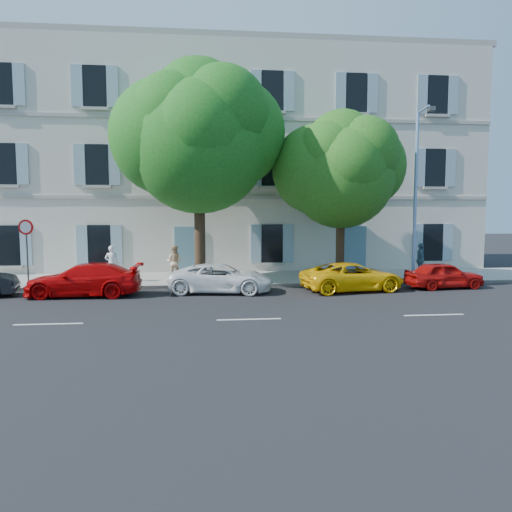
{
  "coord_description": "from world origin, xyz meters",
  "views": [
    {
      "loc": [
        -1.4,
        -19.13,
        3.43
      ],
      "look_at": [
        0.86,
        2.0,
        1.4
      ],
      "focal_mm": 35.0,
      "sensor_mm": 36.0,
      "label": 1
    }
  ],
  "objects": [
    {
      "name": "car_yellow_supercar",
      "position": [
        4.79,
        0.92,
        0.6
      ],
      "size": [
        4.56,
        2.65,
        1.19
      ],
      "primitive_type": "imported",
      "rotation": [
        0.0,
        0.0,
        1.73
      ],
      "color": "yellow",
      "rests_on": "ground"
    },
    {
      "name": "building",
      "position": [
        0.0,
        10.2,
        6.0
      ],
      "size": [
        28.0,
        7.0,
        12.0
      ],
      "primitive_type": "cube",
      "color": "beige",
      "rests_on": "ground"
    },
    {
      "name": "pedestrian_a",
      "position": [
        -5.45,
        3.52,
        0.97
      ],
      "size": [
        0.62,
        0.42,
        1.64
      ],
      "primitive_type": "imported",
      "rotation": [
        0.0,
        0.0,
        3.19
      ],
      "color": "white",
      "rests_on": "sidewalk"
    },
    {
      "name": "pedestrian_b",
      "position": [
        -2.75,
        4.3,
        0.94
      ],
      "size": [
        0.89,
        0.77,
        1.58
      ],
      "primitive_type": "imported",
      "rotation": [
        0.0,
        0.0,
        2.89
      ],
      "color": "tan",
      "rests_on": "sidewalk"
    },
    {
      "name": "road_sign",
      "position": [
        -8.8,
        2.76,
        2.18
      ],
      "size": [
        0.65,
        0.15,
        2.82
      ],
      "color": "#383A3D",
      "rests_on": "sidewalk"
    },
    {
      "name": "ground",
      "position": [
        0.0,
        0.0,
        0.0
      ],
      "size": [
        90.0,
        90.0,
        0.0
      ],
      "primitive_type": "plane",
      "color": "black"
    },
    {
      "name": "car_red_coupe",
      "position": [
        -6.06,
        0.82,
        0.65
      ],
      "size": [
        4.52,
        1.97,
        1.29
      ],
      "primitive_type": "imported",
      "rotation": [
        0.0,
        0.0,
        4.68
      ],
      "color": "#BE0506",
      "rests_on": "ground"
    },
    {
      "name": "kerb",
      "position": [
        0.0,
        2.28,
        0.08
      ],
      "size": [
        36.0,
        0.16,
        0.16
      ],
      "primitive_type": "cube",
      "color": "#9E998E",
      "rests_on": "ground"
    },
    {
      "name": "tree_left",
      "position": [
        -1.53,
        3.03,
        6.22
      ],
      "size": [
        6.08,
        6.08,
        9.43
      ],
      "color": "#3A2819",
      "rests_on": "sidewalk"
    },
    {
      "name": "sidewalk",
      "position": [
        0.0,
        4.45,
        0.07
      ],
      "size": [
        36.0,
        4.5,
        0.15
      ],
      "primitive_type": "cube",
      "color": "#A09E96",
      "rests_on": "ground"
    },
    {
      "name": "pedestrian_c",
      "position": [
        8.94,
        3.57,
        0.98
      ],
      "size": [
        0.62,
        1.04,
        1.65
      ],
      "primitive_type": "imported",
      "rotation": [
        0.0,
        0.0,
        1.33
      ],
      "color": "#43697C",
      "rests_on": "sidewalk"
    },
    {
      "name": "car_red_hatchback",
      "position": [
        8.92,
        1.17,
        0.57
      ],
      "size": [
        3.45,
        1.65,
        1.14
      ],
      "primitive_type": "imported",
      "rotation": [
        0.0,
        0.0,
        1.67
      ],
      "color": "#AE0D0A",
      "rests_on": "ground"
    },
    {
      "name": "car_white_coupe",
      "position": [
        -0.69,
        1.09,
        0.59
      ],
      "size": [
        4.5,
        2.55,
        1.18
      ],
      "primitive_type": "imported",
      "rotation": [
        0.0,
        0.0,
        1.43
      ],
      "color": "white",
      "rests_on": "ground"
    },
    {
      "name": "street_lamp",
      "position": [
        8.16,
        2.46,
        4.46
      ],
      "size": [
        0.3,
        1.63,
        7.61
      ],
      "color": "#7293BF",
      "rests_on": "sidewalk"
    },
    {
      "name": "tree_right",
      "position": [
        4.88,
        3.18,
        4.92
      ],
      "size": [
        4.82,
        4.82,
        7.43
      ],
      "color": "#3A2819",
      "rests_on": "sidewalk"
    }
  ]
}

